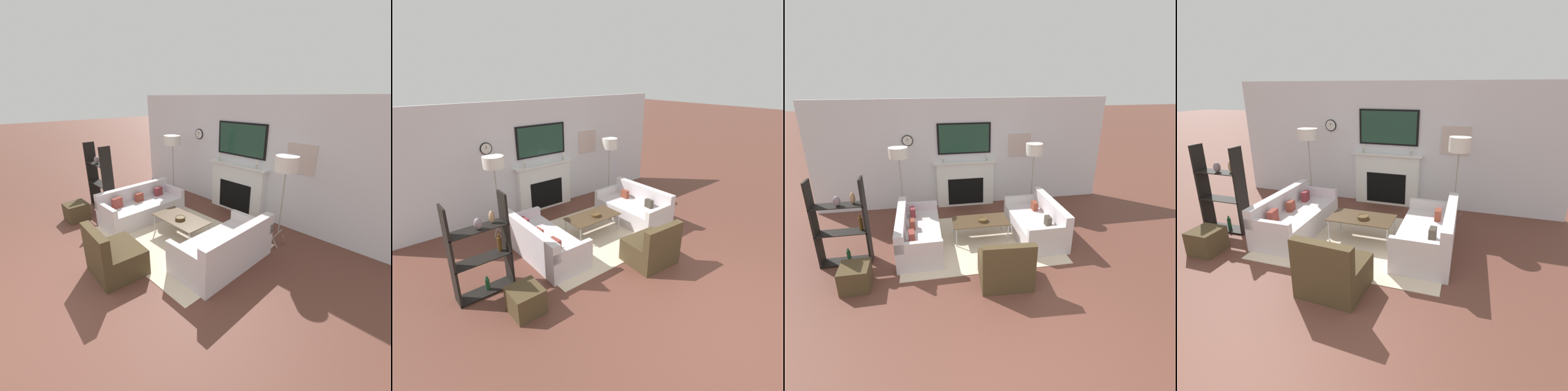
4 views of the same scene
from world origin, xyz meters
The scene contains 12 objects.
ground_plane centered at (0.00, 0.00, 0.00)m, with size 60.00×60.00×0.00m, color brown.
fireplace_wall centered at (0.00, 5.15, 1.24)m, with size 7.40×0.28×2.70m.
area_rug centered at (0.00, 3.14, 0.01)m, with size 3.09×2.30×0.01m.
couch_left centered at (-1.24, 3.13, 0.27)m, with size 0.83×1.85×0.73m.
couch_right centered at (1.24, 3.14, 0.27)m, with size 0.87×1.72×0.78m.
armchair centered at (0.18, 1.70, 0.28)m, with size 0.88×0.78×0.84m.
coffee_table centered at (0.05, 3.22, 0.39)m, with size 1.14×0.60×0.42m.
decorative_bowl centered at (0.09, 3.17, 0.45)m, with size 0.20×0.20×0.06m.
floor_lamp_left centered at (-1.55, 4.35, 1.61)m, with size 0.42×0.42×1.76m.
floor_lamp_right centered at (1.55, 4.35, 1.56)m, with size 0.39×0.39×1.73m.
shelf_unit centered at (-2.49, 2.79, 0.78)m, with size 0.89×0.28×1.61m.
ottoman centered at (-2.21, 2.01, 0.20)m, with size 0.46×0.46×0.40m.
Camera 2 is at (-3.73, -1.30, 3.24)m, focal length 28.00 mm.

